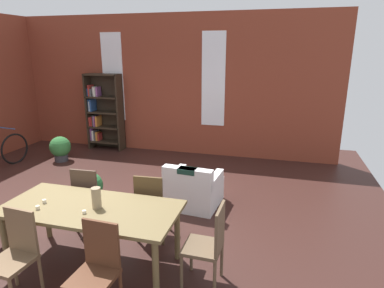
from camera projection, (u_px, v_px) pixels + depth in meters
name	position (u px, v px, depth m)	size (l,w,h in m)	color
ground_plane	(86.00, 214.00, 5.17)	(9.55, 9.55, 0.00)	#331C18
back_wall_brick	(162.00, 85.00, 8.02)	(8.34, 0.12, 3.31)	brown
window_pane_0	(113.00, 77.00, 8.23)	(0.55, 0.02, 2.15)	white
window_pane_1	(213.00, 80.00, 7.58)	(0.55, 0.02, 2.15)	white
dining_table	(91.00, 213.00, 3.80)	(2.06, 0.92, 0.75)	brown
vase_on_table	(96.00, 198.00, 3.72)	(0.11, 0.11, 0.25)	#998466
tealight_candle_0	(44.00, 201.00, 3.86)	(0.04, 0.04, 0.04)	silver
tealight_candle_1	(38.00, 208.00, 3.71)	(0.04, 0.04, 0.04)	silver
tealight_candle_2	(84.00, 212.00, 3.62)	(0.04, 0.04, 0.04)	silver
dining_chair_far_left	(90.00, 197.00, 4.59)	(0.42, 0.42, 0.95)	#463429
dining_chair_far_right	(152.00, 204.00, 4.36)	(0.43, 0.43, 0.95)	#4E3921
dining_chair_head_right	(209.00, 243.00, 3.49)	(0.41, 0.41, 0.95)	brown
dining_chair_near_left	(15.00, 253.00, 3.32)	(0.43, 0.43, 0.95)	brown
dining_chair_near_right	(97.00, 268.00, 3.09)	(0.42, 0.42, 0.95)	#532E1C
bookshelf_tall	(102.00, 112.00, 8.36)	(0.91, 0.34, 1.92)	#2D2319
armchair_white	(193.00, 190.00, 5.39)	(0.87, 0.87, 0.75)	silver
potted_plant_by_shelf	(89.00, 188.00, 5.38)	(0.45, 0.45, 0.58)	silver
potted_plant_corner	(60.00, 148.00, 7.56)	(0.47, 0.47, 0.58)	#333338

